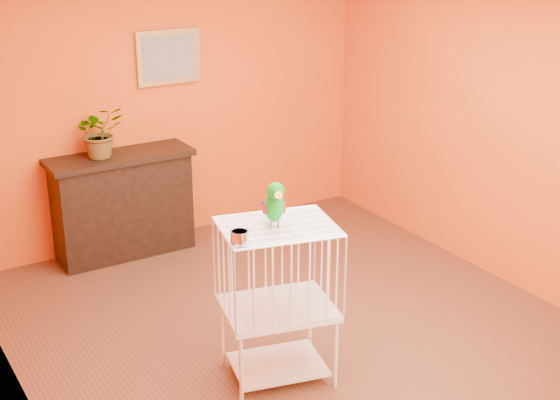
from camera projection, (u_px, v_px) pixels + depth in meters
ground at (297, 330)px, 5.97m from camera, size 4.50×4.50×0.00m
room_shell at (299, 130)px, 5.41m from camera, size 4.50×4.50×4.50m
console_cabinet at (123, 205)px, 7.12m from camera, size 1.30×0.47×0.97m
potted_plant at (99, 137)px, 6.84m from camera, size 0.43×0.48×0.36m
framed_picture at (169, 57)px, 7.12m from camera, size 0.62×0.04×0.50m
birdcage at (278, 301)px, 5.18m from camera, size 0.83×0.71×1.12m
feed_cup at (240, 237)px, 4.71m from camera, size 0.11×0.11×0.08m
parrot at (274, 204)px, 4.91m from camera, size 0.17×0.29×0.32m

